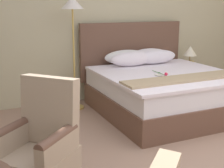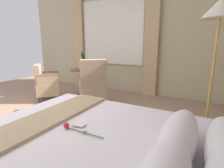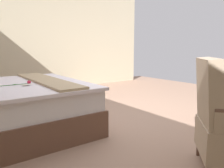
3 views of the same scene
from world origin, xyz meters
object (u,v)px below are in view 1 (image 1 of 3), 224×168
(nightstand, at_px, (188,80))
(armchair_by_window, at_px, (40,149))
(bedside_lamp, at_px, (190,54))
(floor_lamp_brass, at_px, (73,15))
(bed, at_px, (160,87))

(nightstand, xyz_separation_m, armchair_by_window, (-3.28, -2.20, 0.19))
(bedside_lamp, distance_m, floor_lamp_brass, 2.38)
(bedside_lamp, relative_size, armchair_by_window, 0.37)
(nightstand, height_order, floor_lamp_brass, floor_lamp_brass)
(floor_lamp_brass, xyz_separation_m, armchair_by_window, (-1.01, -2.21, -1.04))
(armchair_by_window, bearing_deg, nightstand, 33.91)
(bed, relative_size, floor_lamp_brass, 1.18)
(floor_lamp_brass, relative_size, armchair_by_window, 1.70)
(bed, distance_m, bedside_lamp, 1.32)
(bed, relative_size, bedside_lamp, 5.46)
(bed, height_order, armchair_by_window, bed)
(bedside_lamp, xyz_separation_m, armchair_by_window, (-3.28, -2.20, -0.32))
(nightstand, distance_m, floor_lamp_brass, 2.58)
(bed, xyz_separation_m, nightstand, (1.08, 0.66, -0.12))
(nightstand, bearing_deg, bedside_lamp, 180.00)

